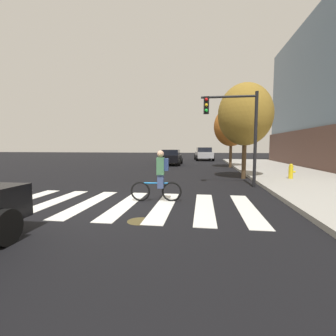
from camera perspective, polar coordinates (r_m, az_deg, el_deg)
ground_plane at (r=7.95m, az=-13.42°, el=-8.28°), size 120.00×120.00×0.00m
crosswalk_stripes at (r=7.99m, az=-14.21°, el=-8.18°), size 9.13×3.74×0.01m
manhole_cover at (r=6.08m, az=-6.59°, el=-12.34°), size 0.64×0.64×0.01m
sedan_mid at (r=23.67m, az=0.75°, el=2.61°), size 2.05×4.32×1.49m
sedan_far at (r=31.63m, az=8.45°, el=3.37°), size 2.63×4.98×1.66m
cyclist at (r=7.97m, az=-1.98°, el=-1.93°), size 1.71×0.38×1.69m
traffic_light_near at (r=11.28m, az=15.85°, el=10.23°), size 2.47×0.28×4.20m
fire_hydrant at (r=14.02m, az=27.01°, el=-0.70°), size 0.33×0.22×0.78m
street_tree_near at (r=14.30m, az=17.76°, el=11.90°), size 2.97×2.97×5.28m
street_tree_mid at (r=21.48m, az=14.69°, el=9.45°), size 2.91×2.91×5.18m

